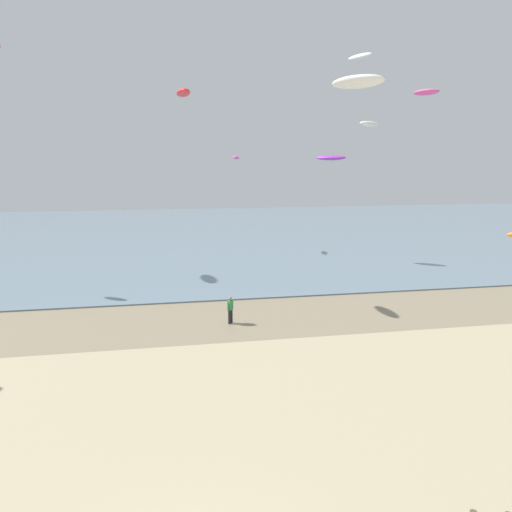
{
  "coord_description": "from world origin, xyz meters",
  "views": [
    {
      "loc": [
        -0.16,
        -9.05,
        9.79
      ],
      "look_at": [
        3.56,
        10.96,
        5.85
      ],
      "focal_mm": 33.97,
      "sensor_mm": 36.0,
      "label": 1
    }
  ],
  "objects_px": {
    "kite_aloft_0": "(358,82)",
    "person_mid_beach": "(230,309)",
    "kite_aloft_6": "(370,124)",
    "kite_aloft_10": "(236,158)",
    "kite_aloft_1": "(360,56)",
    "kite_aloft_7": "(331,158)",
    "kite_aloft_2": "(183,93)",
    "kite_aloft_4": "(426,92)"
  },
  "relations": [
    {
      "from": "kite_aloft_1",
      "to": "kite_aloft_7",
      "type": "bearing_deg",
      "value": 111.29
    },
    {
      "from": "person_mid_beach",
      "to": "kite_aloft_7",
      "type": "relative_size",
      "value": 0.57
    },
    {
      "from": "kite_aloft_6",
      "to": "kite_aloft_10",
      "type": "distance_m",
      "value": 19.34
    },
    {
      "from": "person_mid_beach",
      "to": "kite_aloft_4",
      "type": "bearing_deg",
      "value": 27.23
    },
    {
      "from": "kite_aloft_1",
      "to": "kite_aloft_6",
      "type": "bearing_deg",
      "value": 136.6
    },
    {
      "from": "kite_aloft_10",
      "to": "person_mid_beach",
      "type": "bearing_deg",
      "value": -175.48
    },
    {
      "from": "kite_aloft_1",
      "to": "kite_aloft_4",
      "type": "bearing_deg",
      "value": 156.9
    },
    {
      "from": "kite_aloft_7",
      "to": "kite_aloft_10",
      "type": "xyz_separation_m",
      "value": [
        -8.17,
        7.79,
        0.07
      ]
    },
    {
      "from": "kite_aloft_4",
      "to": "kite_aloft_6",
      "type": "height_order",
      "value": "kite_aloft_4"
    },
    {
      "from": "person_mid_beach",
      "to": "kite_aloft_1",
      "type": "height_order",
      "value": "kite_aloft_1"
    },
    {
      "from": "person_mid_beach",
      "to": "kite_aloft_1",
      "type": "relative_size",
      "value": 0.54
    },
    {
      "from": "kite_aloft_2",
      "to": "kite_aloft_6",
      "type": "height_order",
      "value": "kite_aloft_2"
    },
    {
      "from": "kite_aloft_0",
      "to": "person_mid_beach",
      "type": "bearing_deg",
      "value": 18.0
    },
    {
      "from": "kite_aloft_6",
      "to": "kite_aloft_10",
      "type": "bearing_deg",
      "value": 77.1
    },
    {
      "from": "person_mid_beach",
      "to": "kite_aloft_6",
      "type": "bearing_deg",
      "value": 32.48
    },
    {
      "from": "kite_aloft_2",
      "to": "kite_aloft_4",
      "type": "xyz_separation_m",
      "value": [
        19.37,
        2.9,
        0.91
      ]
    },
    {
      "from": "kite_aloft_7",
      "to": "kite_aloft_10",
      "type": "relative_size",
      "value": 1.38
    },
    {
      "from": "kite_aloft_4",
      "to": "kite_aloft_7",
      "type": "distance_m",
      "value": 11.02
    },
    {
      "from": "kite_aloft_1",
      "to": "kite_aloft_2",
      "type": "xyz_separation_m",
      "value": [
        -18.96,
        -16.05,
        -6.22
      ]
    },
    {
      "from": "person_mid_beach",
      "to": "kite_aloft_6",
      "type": "relative_size",
      "value": 0.66
    },
    {
      "from": "kite_aloft_4",
      "to": "kite_aloft_7",
      "type": "bearing_deg",
      "value": -3.85
    },
    {
      "from": "kite_aloft_2",
      "to": "kite_aloft_7",
      "type": "height_order",
      "value": "kite_aloft_2"
    },
    {
      "from": "kite_aloft_2",
      "to": "kite_aloft_7",
      "type": "xyz_separation_m",
      "value": [
        14.48,
        11.39,
        -4.15
      ]
    },
    {
      "from": "person_mid_beach",
      "to": "kite_aloft_2",
      "type": "bearing_deg",
      "value": 111.09
    },
    {
      "from": "kite_aloft_1",
      "to": "kite_aloft_7",
      "type": "xyz_separation_m",
      "value": [
        -4.48,
        -4.66,
        -10.37
      ]
    },
    {
      "from": "person_mid_beach",
      "to": "kite_aloft_1",
      "type": "distance_m",
      "value": 33.88
    },
    {
      "from": "person_mid_beach",
      "to": "kite_aloft_10",
      "type": "bearing_deg",
      "value": 80.84
    },
    {
      "from": "kite_aloft_7",
      "to": "person_mid_beach",
      "type": "bearing_deg",
      "value": -86.17
    },
    {
      "from": "kite_aloft_6",
      "to": "kite_aloft_10",
      "type": "height_order",
      "value": "kite_aloft_6"
    },
    {
      "from": "kite_aloft_2",
      "to": "kite_aloft_4",
      "type": "relative_size",
      "value": 1.27
    },
    {
      "from": "person_mid_beach",
      "to": "kite_aloft_1",
      "type": "xyz_separation_m",
      "value": [
        16.68,
        21.94,
        19.7
      ]
    },
    {
      "from": "kite_aloft_6",
      "to": "kite_aloft_7",
      "type": "relative_size",
      "value": 0.86
    },
    {
      "from": "kite_aloft_0",
      "to": "kite_aloft_1",
      "type": "height_order",
      "value": "kite_aloft_1"
    },
    {
      "from": "kite_aloft_6",
      "to": "kite_aloft_4",
      "type": "bearing_deg",
      "value": -23.55
    },
    {
      "from": "person_mid_beach",
      "to": "kite_aloft_2",
      "type": "height_order",
      "value": "kite_aloft_2"
    },
    {
      "from": "kite_aloft_0",
      "to": "kite_aloft_2",
      "type": "distance_m",
      "value": 12.95
    },
    {
      "from": "kite_aloft_2",
      "to": "kite_aloft_6",
      "type": "relative_size",
      "value": 1.07
    },
    {
      "from": "kite_aloft_6",
      "to": "kite_aloft_1",
      "type": "bearing_deg",
      "value": 34.52
    },
    {
      "from": "kite_aloft_1",
      "to": "kite_aloft_2",
      "type": "relative_size",
      "value": 1.14
    },
    {
      "from": "kite_aloft_2",
      "to": "kite_aloft_4",
      "type": "bearing_deg",
      "value": -85.27
    },
    {
      "from": "person_mid_beach",
      "to": "kite_aloft_0",
      "type": "height_order",
      "value": "kite_aloft_0"
    },
    {
      "from": "kite_aloft_10",
      "to": "kite_aloft_1",
      "type": "bearing_deg",
      "value": -90.25
    }
  ]
}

